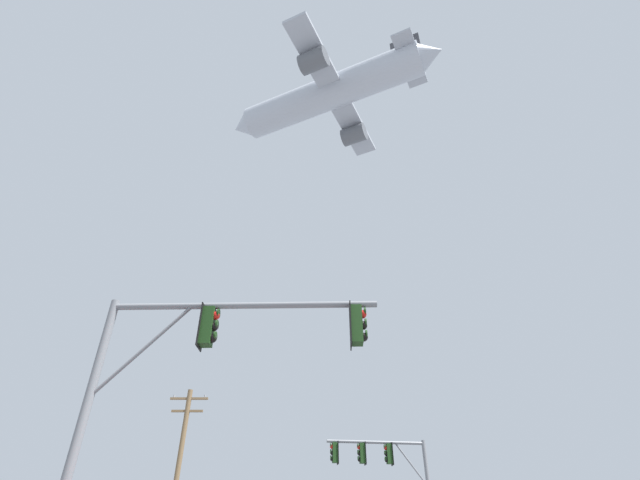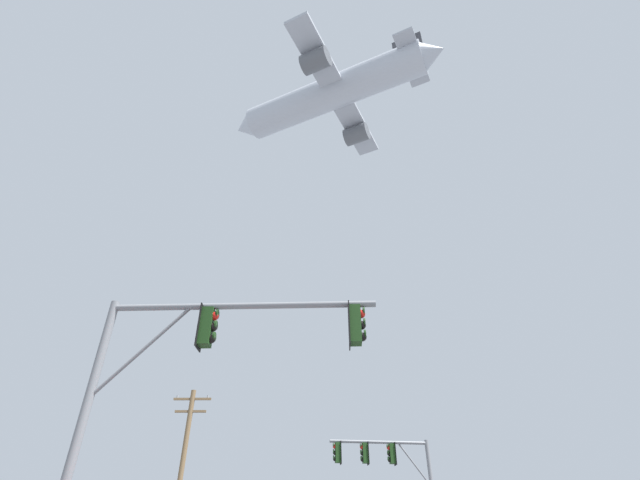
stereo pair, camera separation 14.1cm
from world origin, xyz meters
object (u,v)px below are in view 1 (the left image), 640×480
Objects in this scene: signal_pole_near at (197,365)px; utility_pole at (180,471)px; signal_pole_far at (390,470)px; airplane at (332,94)px.

signal_pole_near is 0.69× the size of utility_pole.
signal_pole_far is 0.22× the size of airplane.
signal_pole_near is at bearing -98.18° from airplane.
airplane reaches higher than signal_pole_far.
airplane is at bearing 50.58° from utility_pole.
signal_pole_far is 0.66× the size of utility_pole.
utility_pole reaches higher than signal_pole_far.
airplane is at bearing 81.82° from signal_pole_near.
airplane is (4.07, 28.31, 45.51)m from signal_pole_near.
utility_pole is (-10.97, 2.42, 0.25)m from signal_pole_far.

